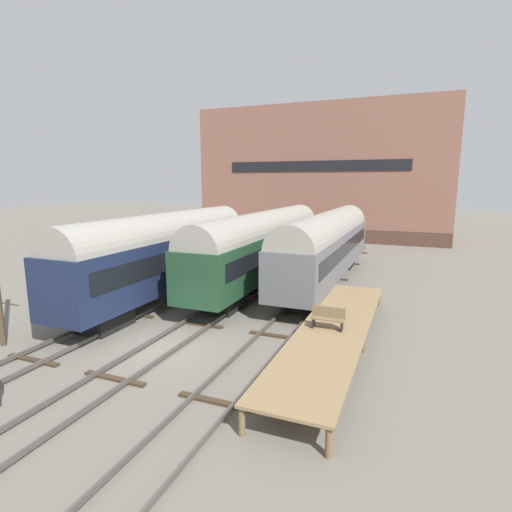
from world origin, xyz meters
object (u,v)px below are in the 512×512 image
Objects in this scene: train_car_grey at (327,243)px; train_car_navy at (165,251)px; train_car_green at (263,243)px; bench at (328,317)px.

train_car_grey is 1.16× the size of train_car_navy.
train_car_green is at bearing 54.40° from train_car_navy.
train_car_navy is (-4.06, -5.66, 0.10)m from train_car_green.
train_car_grey is 4.45m from train_car_green.
train_car_grey is 11.59m from bench.
bench is (10.57, -3.75, -1.53)m from train_car_navy.
train_car_grey is at bearing 102.36° from bench.
train_car_navy is at bearing -137.27° from train_car_grey.
train_car_navy is (-8.11, -7.49, 0.12)m from train_car_grey.
train_car_navy is 11.50× the size of bench.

